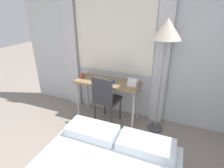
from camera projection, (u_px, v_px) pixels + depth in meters
The scene contains 7 objects.
wall_back_with_window at pixel (135, 46), 3.01m from camera, with size 4.78×0.13×2.70m.
desk at pixel (108, 85), 3.16m from camera, with size 1.16×0.45×0.76m.
desk_chair at pixel (106, 97), 3.03m from camera, with size 0.45×0.45×0.93m.
standing_lamp at pixel (167, 34), 2.44m from camera, with size 0.42×0.42×1.85m.
telephone at pixel (133, 82), 2.95m from camera, with size 0.17×0.17×0.12m.
book at pixel (108, 82), 3.08m from camera, with size 0.27×0.21×0.02m.
mug at pixel (82, 76), 3.26m from camera, with size 0.07×0.07×0.08m.
Camera 1 is at (0.68, -0.14, 1.99)m, focal length 28.00 mm.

